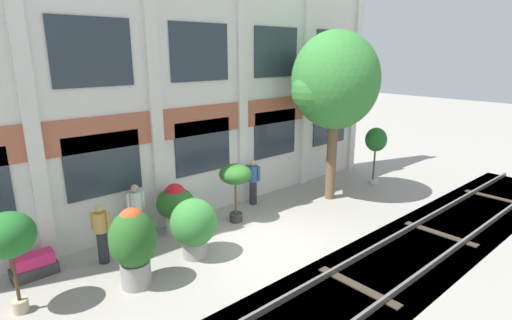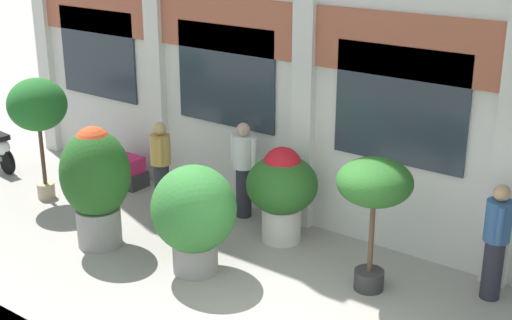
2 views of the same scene
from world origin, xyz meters
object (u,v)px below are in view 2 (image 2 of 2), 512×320
(potted_plant_square_trough, at_px, (121,170))
(resident_watching_tracks, at_px, (161,164))
(resident_by_doorway, at_px, (496,239))
(resident_near_plants, at_px, (244,167))
(potted_plant_glazed_jar, at_px, (282,187))
(potted_plant_stone_basin, at_px, (95,178))
(potted_plant_tall_urn, at_px, (37,107))
(potted_plant_ribbed_drum, at_px, (194,213))
(potted_plant_terracotta_small, at_px, (374,189))

(potted_plant_square_trough, height_order, resident_watching_tracks, resident_watching_tracks)
(resident_by_doorway, relative_size, resident_near_plants, 0.99)
(potted_plant_glazed_jar, height_order, resident_by_doorway, resident_by_doorway)
(resident_near_plants, bearing_deg, potted_plant_square_trough, -84.21)
(potted_plant_stone_basin, height_order, potted_plant_square_trough, potted_plant_stone_basin)
(resident_watching_tracks, bearing_deg, resident_by_doorway, 143.16)
(potted_plant_tall_urn, distance_m, resident_by_doorway, 7.71)
(potted_plant_glazed_jar, relative_size, potted_plant_tall_urn, 0.70)
(potted_plant_stone_basin, bearing_deg, potted_plant_ribbed_drum, 8.10)
(potted_plant_square_trough, bearing_deg, potted_plant_glazed_jar, -2.22)
(resident_watching_tracks, bearing_deg, potted_plant_glazed_jar, 144.82)
(potted_plant_tall_urn, height_order, resident_watching_tracks, potted_plant_tall_urn)
(potted_plant_tall_urn, distance_m, resident_near_plants, 3.72)
(resident_near_plants, bearing_deg, potted_plant_ribbed_drum, 19.75)
(potted_plant_glazed_jar, xyz_separation_m, resident_watching_tracks, (-2.27, -0.29, -0.04))
(potted_plant_stone_basin, distance_m, potted_plant_glazed_jar, 2.80)
(potted_plant_square_trough, relative_size, resident_watching_tracks, 0.64)
(potted_plant_terracotta_small, xyz_separation_m, resident_near_plants, (-2.85, 0.88, -0.58))
(potted_plant_stone_basin, relative_size, potted_plant_ribbed_drum, 1.20)
(resident_watching_tracks, height_order, resident_near_plants, resident_near_plants)
(potted_plant_ribbed_drum, bearing_deg, potted_plant_square_trough, 153.14)
(potted_plant_ribbed_drum, xyz_separation_m, resident_watching_tracks, (-1.89, 1.28, -0.05))
(potted_plant_stone_basin, bearing_deg, potted_plant_tall_urn, 163.06)
(potted_plant_tall_urn, xyz_separation_m, resident_near_plants, (3.30, 1.51, -0.80))
(potted_plant_terracotta_small, bearing_deg, resident_by_doorway, 28.99)
(potted_plant_terracotta_small, distance_m, potted_plant_square_trough, 5.75)
(potted_plant_ribbed_drum, relative_size, potted_plant_tall_urn, 0.73)
(resident_near_plants, bearing_deg, resident_watching_tracks, -60.94)
(potted_plant_glazed_jar, bearing_deg, potted_plant_stone_basin, -139.45)
(potted_plant_terracotta_small, relative_size, potted_plant_square_trough, 1.85)
(potted_plant_terracotta_small, xyz_separation_m, potted_plant_ribbed_drum, (-2.20, -1.05, -0.56))
(potted_plant_glazed_jar, bearing_deg, potted_plant_terracotta_small, -15.88)
(potted_plant_ribbed_drum, relative_size, resident_watching_tracks, 1.00)
(potted_plant_ribbed_drum, bearing_deg, potted_plant_terracotta_small, 25.44)
(potted_plant_tall_urn, bearing_deg, potted_plant_stone_basin, -16.94)
(potted_plant_terracotta_small, xyz_separation_m, potted_plant_stone_basin, (-3.94, -1.30, -0.37))
(potted_plant_glazed_jar, distance_m, potted_plant_tall_urn, 4.55)
(potted_plant_stone_basin, relative_size, potted_plant_square_trough, 1.87)
(potted_plant_square_trough, bearing_deg, resident_by_doorway, 0.86)
(potted_plant_square_trough, height_order, resident_by_doorway, resident_by_doorway)
(potted_plant_terracotta_small, relative_size, potted_plant_ribbed_drum, 1.18)
(potted_plant_terracotta_small, xyz_separation_m, potted_plant_glazed_jar, (-1.82, 0.52, -0.57))
(potted_plant_square_trough, distance_m, resident_near_plants, 2.81)
(potted_plant_stone_basin, distance_m, potted_plant_tall_urn, 2.38)
(resident_watching_tracks, bearing_deg, potted_plant_terracotta_small, 134.34)
(potted_plant_stone_basin, bearing_deg, resident_near_plants, 63.43)
(potted_plant_tall_urn, bearing_deg, potted_plant_glazed_jar, 14.77)
(resident_by_doorway, bearing_deg, potted_plant_square_trough, -23.29)
(potted_plant_ribbed_drum, height_order, resident_near_plants, resident_near_plants)
(resident_by_doorway, xyz_separation_m, resident_near_plants, (-4.24, 0.11, 0.01))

